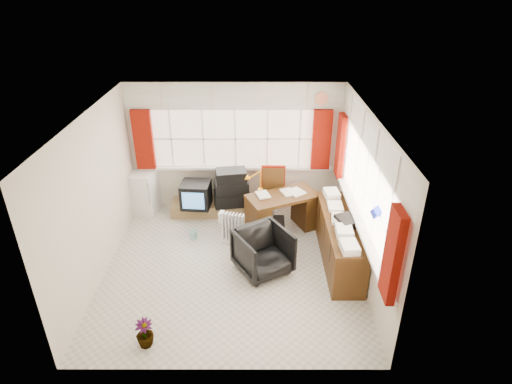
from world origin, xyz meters
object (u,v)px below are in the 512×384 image
at_px(credenza, 339,239).
at_px(desk, 282,211).
at_px(desk_lamp, 260,176).
at_px(office_chair, 263,252).
at_px(mini_fridge, 144,192).
at_px(task_chair, 273,193).
at_px(crt_tv, 196,195).
at_px(tv_bench, 208,207).
at_px(radiator, 233,231).

bearing_deg(credenza, desk, 133.79).
height_order(desk, desk_lamp, desk_lamp).
relative_size(office_chair, mini_fridge, 0.93).
bearing_deg(task_chair, credenza, -51.04).
bearing_deg(office_chair, desk_lamp, 60.48).
distance_m(desk_lamp, task_chair, 0.51).
xyz_separation_m(task_chair, credenza, (1.03, -1.27, -0.18)).
bearing_deg(task_chair, crt_tv, 176.64).
height_order(credenza, tv_bench, credenza).
xyz_separation_m(crt_tv, mini_fridge, (-1.05, 0.25, -0.07)).
bearing_deg(crt_tv, office_chair, -52.78).
bearing_deg(radiator, mini_fridge, 147.89).
xyz_separation_m(desk, radiator, (-0.86, -0.44, -0.16)).
height_order(credenza, crt_tv, credenza).
distance_m(radiator, mini_fridge, 2.13).
relative_size(task_chair, mini_fridge, 1.29).
bearing_deg(office_chair, credenza, -17.72).
xyz_separation_m(radiator, credenza, (1.73, -0.47, 0.15)).
bearing_deg(mini_fridge, crt_tv, -13.21).
xyz_separation_m(credenza, crt_tv, (-2.48, 1.35, 0.10)).
relative_size(credenza, crt_tv, 3.51).
bearing_deg(mini_fridge, credenza, -24.39).
relative_size(office_chair, radiator, 1.32).
height_order(task_chair, credenza, task_chair).
distance_m(office_chair, credenza, 1.26).
relative_size(desk_lamp, credenza, 0.20).
bearing_deg(desk, task_chair, 113.21).
bearing_deg(task_chair, mini_fridge, 172.44).
height_order(desk_lamp, crt_tv, desk_lamp).
distance_m(desk, radiator, 0.98).
relative_size(desk, office_chair, 1.77).
bearing_deg(tv_bench, credenza, -33.71).
relative_size(task_chair, tv_bench, 0.77).
bearing_deg(desk_lamp, credenza, -41.51).
distance_m(desk_lamp, tv_bench, 1.40).
bearing_deg(tv_bench, office_chair, -59.87).
height_order(tv_bench, mini_fridge, mini_fridge).
relative_size(office_chair, crt_tv, 1.38).
height_order(desk, tv_bench, desk).
xyz_separation_m(credenza, mini_fridge, (-3.53, 1.60, 0.02)).
distance_m(desk_lamp, crt_tv, 1.34).
relative_size(task_chair, credenza, 0.54).
height_order(radiator, tv_bench, radiator).
distance_m(office_chair, mini_fridge, 2.97).
height_order(office_chair, crt_tv, crt_tv).
distance_m(task_chair, radiator, 1.11).
relative_size(tv_bench, mini_fridge, 1.67).
relative_size(tv_bench, crt_tv, 2.46).
bearing_deg(task_chair, office_chair, -97.52).
height_order(desk_lamp, office_chair, desk_lamp).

